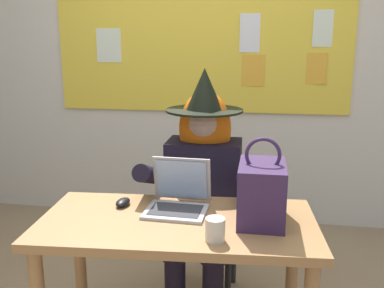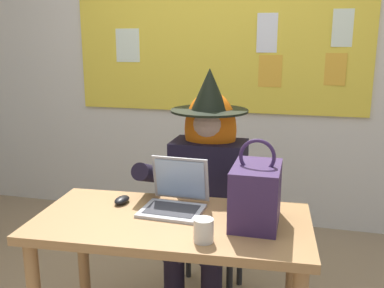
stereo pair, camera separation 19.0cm
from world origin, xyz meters
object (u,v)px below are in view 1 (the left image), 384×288
object	(u,v)px
chair_at_desk	(205,213)
laptop	(178,198)
coffee_mug	(215,230)
desk_main	(177,243)
handbag	(262,192)
person_costumed	(203,176)
computer_mouse	(123,202)

from	to	relation	value
chair_at_desk	laptop	world-z (taller)	laptop
coffee_mug	desk_main	bearing A→B (deg)	136.30
handbag	coffee_mug	xyz separation A→B (m)	(-0.18, -0.23, -0.09)
person_costumed	laptop	world-z (taller)	person_costumed
computer_mouse	handbag	world-z (taller)	handbag
laptop	coffee_mug	size ratio (longest dim) A/B	3.07
chair_at_desk	computer_mouse	size ratio (longest dim) A/B	8.61
laptop	handbag	world-z (taller)	handbag
handbag	desk_main	bearing A→B (deg)	-172.37
handbag	computer_mouse	bearing A→B (deg)	173.88
laptop	handbag	size ratio (longest dim) A/B	0.77
chair_at_desk	computer_mouse	distance (m)	0.69
laptop	computer_mouse	bearing A→B (deg)	-177.21
chair_at_desk	laptop	size ratio (longest dim) A/B	3.07
desk_main	person_costumed	xyz separation A→B (m)	(0.04, 0.54, 0.15)
laptop	chair_at_desk	bearing A→B (deg)	85.79
desk_main	person_costumed	size ratio (longest dim) A/B	0.92
chair_at_desk	person_costumed	distance (m)	0.30
coffee_mug	laptop	bearing A→B (deg)	124.45
chair_at_desk	handbag	size ratio (longest dim) A/B	2.37
computer_mouse	coffee_mug	distance (m)	0.57
coffee_mug	handbag	bearing A→B (deg)	52.41
computer_mouse	coffee_mug	size ratio (longest dim) A/B	1.09
desk_main	handbag	distance (m)	0.45
laptop	coffee_mug	distance (m)	0.37
person_costumed	coffee_mug	distance (m)	0.74
person_costumed	computer_mouse	xyz separation A→B (m)	(-0.33, -0.42, -0.02)
laptop	coffee_mug	xyz separation A→B (m)	(0.21, -0.30, -0.00)
desk_main	person_costumed	bearing A→B (deg)	85.83
laptop	coffee_mug	world-z (taller)	laptop
chair_at_desk	coffee_mug	bearing A→B (deg)	11.53
chair_at_desk	computer_mouse	bearing A→B (deg)	-29.92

